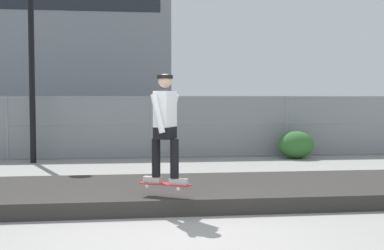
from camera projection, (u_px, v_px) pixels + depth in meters
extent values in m
plane|color=gray|center=(176.00, 242.00, 5.77)|extent=(120.00, 120.00, 0.00)
cube|color=#33302D|center=(163.00, 192.00, 8.26)|extent=(14.30, 2.57, 0.25)
cube|color=#B22D2D|center=(165.00, 184.00, 7.20)|extent=(0.80, 0.56, 0.02)
cylinder|color=silver|center=(183.00, 186.00, 7.18)|extent=(0.06, 0.05, 0.05)
cylinder|color=silver|center=(179.00, 189.00, 7.02)|extent=(0.06, 0.05, 0.05)
cylinder|color=silver|center=(153.00, 184.00, 7.38)|extent=(0.06, 0.05, 0.05)
cylinder|color=silver|center=(147.00, 186.00, 7.22)|extent=(0.06, 0.05, 0.05)
cube|color=#99999E|center=(181.00, 186.00, 7.10)|extent=(0.11, 0.15, 0.01)
cube|color=#99999E|center=(150.00, 184.00, 7.30)|extent=(0.11, 0.15, 0.01)
cube|color=#B2ADA8|center=(179.00, 181.00, 7.11)|extent=(0.29, 0.22, 0.09)
cube|color=#B2ADA8|center=(152.00, 180.00, 7.28)|extent=(0.29, 0.22, 0.09)
cylinder|color=black|center=(174.00, 159.00, 7.12)|extent=(0.13, 0.13, 0.59)
cylinder|color=black|center=(156.00, 158.00, 7.24)|extent=(0.13, 0.13, 0.59)
cube|color=black|center=(165.00, 133.00, 7.16)|extent=(0.38, 0.41, 0.18)
cube|color=white|center=(165.00, 109.00, 7.14)|extent=(0.38, 0.44, 0.54)
cylinder|color=white|center=(172.00, 113.00, 7.37)|extent=(0.25, 0.19, 0.58)
cylinder|color=white|center=(158.00, 113.00, 6.92)|extent=(0.25, 0.19, 0.58)
sphere|color=tan|center=(165.00, 81.00, 7.12)|extent=(0.21, 0.21, 0.21)
cylinder|color=black|center=(165.00, 77.00, 7.11)|extent=(0.24, 0.24, 0.05)
cylinder|color=gray|center=(7.00, 128.00, 13.62)|extent=(0.06, 0.06, 1.85)
cylinder|color=gray|center=(152.00, 127.00, 14.10)|extent=(0.06, 0.06, 1.85)
cylinder|color=gray|center=(286.00, 126.00, 14.59)|extent=(0.06, 0.06, 1.85)
cylinder|color=gray|center=(151.00, 97.00, 14.06)|extent=(16.53, 0.04, 0.04)
cylinder|color=gray|center=(152.00, 124.00, 14.10)|extent=(16.53, 0.04, 0.04)
cylinder|color=gray|center=(152.00, 156.00, 14.15)|extent=(16.53, 0.04, 0.04)
cube|color=gray|center=(152.00, 127.00, 14.10)|extent=(16.53, 0.01, 1.85)
cylinder|color=black|center=(31.00, 33.00, 12.91)|extent=(0.16, 0.16, 7.10)
cube|color=#474C54|center=(90.00, 130.00, 17.00)|extent=(4.51, 2.09, 0.70)
cube|color=#23282D|center=(85.00, 111.00, 16.95)|extent=(2.30, 1.74, 0.64)
cylinder|color=black|center=(131.00, 137.00, 17.94)|extent=(0.65, 0.28, 0.64)
cylinder|color=black|center=(127.00, 141.00, 16.23)|extent=(0.65, 0.28, 0.64)
cylinder|color=black|center=(58.00, 138.00, 17.80)|extent=(0.65, 0.28, 0.64)
cylinder|color=black|center=(46.00, 142.00, 16.09)|extent=(0.65, 0.28, 0.64)
cube|color=slate|center=(43.00, 28.00, 48.15)|extent=(25.42, 10.32, 17.99)
ellipsoid|color=#336B2D|center=(296.00, 145.00, 14.05)|extent=(1.06, 0.86, 0.82)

